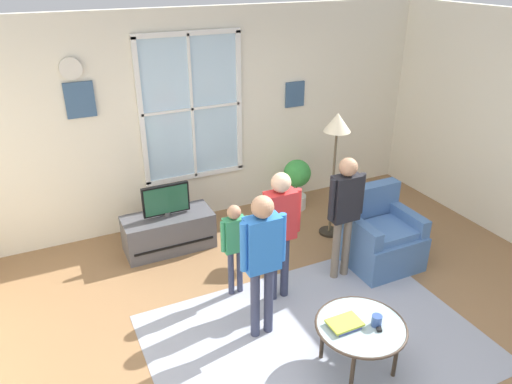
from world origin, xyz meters
The scene contains 16 objects.
ground_plane centered at (0.00, 0.00, -0.01)m, with size 6.82×5.98×0.02m, color olive.
back_wall centered at (-0.01, 2.75, 1.35)m, with size 6.22×0.17×2.69m.
area_rug centered at (0.02, -0.09, 0.00)m, with size 2.96×2.15×0.01m, color #999EAD.
tv_stand centered at (-0.74, 2.04, 0.22)m, with size 1.06×0.48×0.45m.
television centered at (-0.74, 2.04, 0.66)m, with size 0.55×0.08×0.39m.
armchair centered at (1.35, 0.73, 0.33)m, with size 0.76×0.74×0.87m.
coffee_table centered at (0.17, -0.50, 0.43)m, with size 0.76×0.76×0.46m.
book_stack centered at (0.04, -0.45, 0.48)m, with size 0.27×0.19×0.04m.
cup centered at (0.28, -0.55, 0.51)m, with size 0.09×0.09×0.10m, color #334C8C.
remote_near_books centered at (0.28, -0.57, 0.47)m, with size 0.04×0.14×0.02m, color black.
person_red_shirt centered at (0.01, 0.64, 0.88)m, with size 0.42×0.19×1.40m.
person_blue_shirt centered at (-0.38, 0.23, 0.90)m, with size 0.43×0.20×1.43m.
person_green_shirt centered at (-0.36, 0.90, 0.65)m, with size 0.31×0.14×1.03m.
person_black_shirt centered at (0.80, 0.69, 0.88)m, with size 0.42×0.19×1.40m.
potted_plant_by_window centered at (1.17, 2.31, 0.44)m, with size 0.38×0.38×0.72m.
floor_lamp centered at (1.21, 1.51, 1.33)m, with size 0.32×0.32×1.59m.
Camera 1 is at (-1.95, -2.94, 3.18)m, focal length 34.00 mm.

